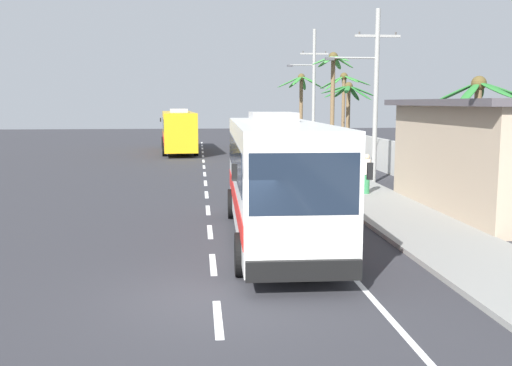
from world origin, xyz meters
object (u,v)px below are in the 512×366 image
object	(u,v)px
coach_bus_foreground	(277,174)
palm_fourth	(478,110)
pedestrian_near_kerb	(367,173)
palm_farthest	(344,94)
palm_second	(333,84)
motorcycle_beside_bus	(300,180)
palm_nearest	(301,95)
utility_pole_far	(313,90)
palm_third	(348,102)
utility_pole_mid	(374,91)
coach_bus_far_lane	(178,130)

from	to	relation	value
coach_bus_foreground	palm_fourth	distance (m)	9.38
pedestrian_near_kerb	palm_farthest	bearing A→B (deg)	-94.69
palm_second	palm_fourth	bearing A→B (deg)	-81.31
coach_bus_foreground	motorcycle_beside_bus	xyz separation A→B (m)	(2.15, 8.05, -1.30)
palm_nearest	palm_fourth	xyz separation A→B (m)	(2.23, -25.73, -0.91)
palm_second	palm_farthest	xyz separation A→B (m)	(2.73, 8.06, -0.48)
pedestrian_near_kerb	palm_fourth	xyz separation A→B (m)	(3.29, -3.25, 2.73)
motorcycle_beside_bus	utility_pole_far	xyz separation A→B (m)	(4.22, 18.74, 4.36)
palm_fourth	palm_nearest	bearing A→B (deg)	94.95
palm_third	motorcycle_beside_bus	bearing A→B (deg)	-111.90
utility_pole_far	motorcycle_beside_bus	bearing A→B (deg)	-102.70
utility_pole_mid	palm_farthest	bearing A→B (deg)	81.56
palm_third	pedestrian_near_kerb	bearing A→B (deg)	-101.44
coach_bus_far_lane	utility_pole_far	xyz separation A→B (m)	(10.34, -4.52, 3.16)
utility_pole_mid	utility_pole_far	distance (m)	15.05
palm_fourth	palm_farthest	world-z (taller)	palm_farthest
coach_bus_far_lane	palm_third	bearing A→B (deg)	-35.55
coach_bus_far_lane	motorcycle_beside_bus	xyz separation A→B (m)	(6.11, -23.26, -1.20)
motorcycle_beside_bus	coach_bus_far_lane	bearing A→B (deg)	104.73
motorcycle_beside_bus	palm_nearest	size ratio (longest dim) A/B	0.31
pedestrian_near_kerb	palm_second	xyz separation A→B (m)	(1.07, 11.31, 4.14)
palm_third	palm_fourth	size ratio (longest dim) A/B	1.08
utility_pole_mid	palm_farthest	distance (m)	15.14
coach_bus_foreground	palm_fourth	world-z (taller)	palm_fourth
pedestrian_near_kerb	palm_nearest	bearing A→B (deg)	-86.32
coach_bus_foreground	palm_fourth	xyz separation A→B (m)	(8.24, 4.11, 1.82)
pedestrian_near_kerb	palm_second	size ratio (longest dim) A/B	0.24
coach_bus_foreground	coach_bus_far_lane	distance (m)	31.56
pedestrian_near_kerb	palm_third	size ratio (longest dim) A/B	0.32
pedestrian_near_kerb	motorcycle_beside_bus	bearing A→B (deg)	-7.51
motorcycle_beside_bus	palm_fourth	xyz separation A→B (m)	(6.08, -3.94, 3.11)
utility_pole_far	palm_nearest	distance (m)	3.08
coach_bus_foreground	motorcycle_beside_bus	distance (m)	8.44
coach_bus_foreground	utility_pole_far	world-z (taller)	utility_pole_far
pedestrian_near_kerb	palm_third	distance (m)	15.97
utility_pole_mid	palm_fourth	size ratio (longest dim) A/B	1.71
coach_bus_foreground	utility_pole_mid	distance (m)	13.70
palm_nearest	palm_second	distance (m)	11.18
coach_bus_foreground	pedestrian_near_kerb	bearing A→B (deg)	56.13
palm_nearest	palm_farthest	xyz separation A→B (m)	(2.73, -3.11, 0.02)
coach_bus_far_lane	palm_nearest	distance (m)	10.47
motorcycle_beside_bus	pedestrian_near_kerb	size ratio (longest dim) A/B	1.14
coach_bus_foreground	utility_pole_mid	size ratio (longest dim) A/B	1.25
palm_nearest	motorcycle_beside_bus	bearing A→B (deg)	-100.04
palm_nearest	palm_second	bearing A→B (deg)	-89.99
utility_pole_far	palm_third	xyz separation A→B (m)	(1.68, -4.07, -0.90)
coach_bus_foreground	coach_bus_far_lane	world-z (taller)	coach_bus_foreground
palm_farthest	utility_pole_far	bearing A→B (deg)	178.41
pedestrian_near_kerb	palm_second	bearing A→B (deg)	-89.00
utility_pole_far	palm_fourth	distance (m)	22.79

